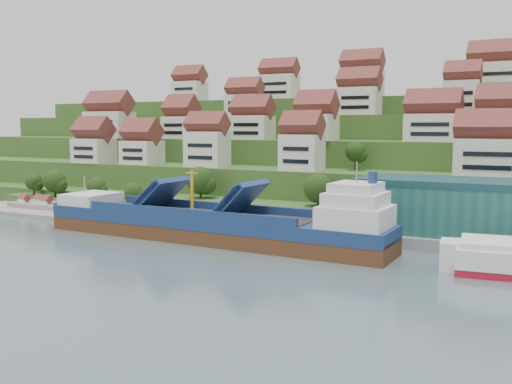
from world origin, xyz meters
The scene contains 9 objects.
ground centered at (0.00, 0.00, 0.00)m, with size 300.00×300.00×0.00m, color slate.
quay centered at (20.00, 15.00, 1.10)m, with size 180.00×14.00×2.20m, color gray.
pebble_beach centered at (-58.00, 12.00, 0.50)m, with size 45.00×20.00×1.00m, color gray.
hillside centered at (0.00, 103.55, 10.66)m, with size 260.00×128.00×31.00m.
hillside_village centered at (3.34, 61.12, 24.47)m, with size 159.31×63.71×29.16m.
hillside_trees centered at (-5.86, 44.09, 16.81)m, with size 144.32×62.31×32.06m.
flagpole centered at (18.11, 10.00, 6.88)m, with size 1.28×0.16×8.00m.
beach_huts centered at (-60.00, 10.75, 2.10)m, with size 14.40×3.70×2.20m.
cargo_ship centered at (-0.95, -0.82, 3.07)m, with size 71.82×12.80×15.79m.
Camera 1 is at (54.79, -92.10, 21.83)m, focal length 40.00 mm.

